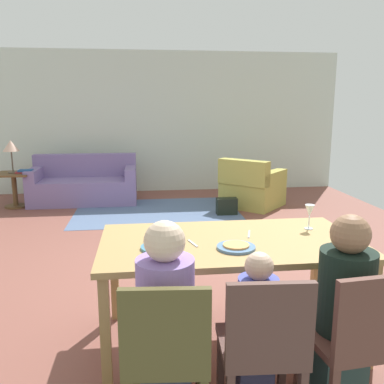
{
  "coord_description": "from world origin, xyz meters",
  "views": [
    {
      "loc": [
        -0.39,
        -4.02,
        1.66
      ],
      "look_at": [
        0.08,
        -0.18,
        0.85
      ],
      "focal_mm": 38.4,
      "sensor_mm": 36.0,
      "label": 1
    }
  ],
  "objects_px": {
    "plate_near_child": "(236,247)",
    "person_woman": "(340,317)",
    "dining_table": "(230,249)",
    "person_child": "(255,336)",
    "book_upper": "(26,170)",
    "book_lower": "(23,172)",
    "wine_glass": "(310,212)",
    "dining_chair_woman": "(358,337)",
    "plate_near_man": "(160,247)",
    "couch": "(85,185)",
    "person_man": "(166,328)",
    "handbag": "(227,206)",
    "table_lamp": "(11,147)",
    "armchair": "(251,188)",
    "dining_chair_child": "(264,344)",
    "side_table": "(14,185)",
    "dining_chair_man": "(166,351)"
  },
  "relations": [
    {
      "from": "wine_glass",
      "to": "book_upper",
      "type": "xyz_separation_m",
      "value": [
        -3.14,
        4.16,
        -0.27
      ]
    },
    {
      "from": "dining_table",
      "to": "person_woman",
      "type": "xyz_separation_m",
      "value": [
        0.48,
        -0.67,
        -0.18
      ]
    },
    {
      "from": "person_child",
      "to": "couch",
      "type": "xyz_separation_m",
      "value": [
        -1.61,
        5.3,
        -0.13
      ]
    },
    {
      "from": "armchair",
      "to": "book_lower",
      "type": "height_order",
      "value": "armchair"
    },
    {
      "from": "dining_chair_man",
      "to": "handbag",
      "type": "relative_size",
      "value": 2.72
    },
    {
      "from": "dining_chair_child",
      "to": "side_table",
      "type": "height_order",
      "value": "dining_chair_child"
    },
    {
      "from": "wine_glass",
      "to": "dining_chair_woman",
      "type": "xyz_separation_m",
      "value": [
        -0.14,
        -1.02,
        -0.4
      ]
    },
    {
      "from": "plate_near_child",
      "to": "handbag",
      "type": "height_order",
      "value": "plate_near_child"
    },
    {
      "from": "wine_glass",
      "to": "handbag",
      "type": "bearing_deg",
      "value": 88.81
    },
    {
      "from": "plate_near_child",
      "to": "armchair",
      "type": "xyz_separation_m",
      "value": [
        1.22,
        4.11,
        -0.45
      ]
    },
    {
      "from": "couch",
      "to": "dining_chair_child",
      "type": "bearing_deg",
      "value": -73.67
    },
    {
      "from": "plate_near_man",
      "to": "dining_chair_woman",
      "type": "bearing_deg",
      "value": -36.23
    },
    {
      "from": "dining_table",
      "to": "dining_chair_man",
      "type": "bearing_deg",
      "value": -120.47
    },
    {
      "from": "wine_glass",
      "to": "dining_chair_woman",
      "type": "height_order",
      "value": "wine_glass"
    },
    {
      "from": "person_man",
      "to": "handbag",
      "type": "height_order",
      "value": "person_man"
    },
    {
      "from": "plate_near_child",
      "to": "book_lower",
      "type": "bearing_deg",
      "value": 119.37
    },
    {
      "from": "dining_chair_child",
      "to": "person_woman",
      "type": "height_order",
      "value": "person_woman"
    },
    {
      "from": "dining_chair_woman",
      "to": "armchair",
      "type": "xyz_separation_m",
      "value": [
        0.72,
        4.77,
        -0.17
      ]
    },
    {
      "from": "plate_near_child",
      "to": "book_lower",
      "type": "distance_m",
      "value": 5.19
    },
    {
      "from": "person_man",
      "to": "couch",
      "type": "height_order",
      "value": "person_man"
    },
    {
      "from": "person_child",
      "to": "couch",
      "type": "distance_m",
      "value": 5.54
    },
    {
      "from": "dining_table",
      "to": "person_child",
      "type": "distance_m",
      "value": 0.72
    },
    {
      "from": "dining_chair_child",
      "to": "dining_chair_woman",
      "type": "bearing_deg",
      "value": 0.03
    },
    {
      "from": "person_woman",
      "to": "plate_near_child",
      "type": "bearing_deg",
      "value": 134.91
    },
    {
      "from": "table_lamp",
      "to": "book_lower",
      "type": "relative_size",
      "value": 2.45
    },
    {
      "from": "dining_chair_child",
      "to": "armchair",
      "type": "distance_m",
      "value": 4.93
    },
    {
      "from": "plate_near_man",
      "to": "handbag",
      "type": "bearing_deg",
      "value": 71.59
    },
    {
      "from": "plate_near_child",
      "to": "person_woman",
      "type": "height_order",
      "value": "person_woman"
    },
    {
      "from": "plate_near_child",
      "to": "wine_glass",
      "type": "relative_size",
      "value": 1.34
    },
    {
      "from": "person_man",
      "to": "armchair",
      "type": "bearing_deg",
      "value": 69.65
    },
    {
      "from": "plate_near_man",
      "to": "dining_chair_woman",
      "type": "relative_size",
      "value": 0.29
    },
    {
      "from": "plate_near_man",
      "to": "couch",
      "type": "relative_size",
      "value": 0.14
    },
    {
      "from": "couch",
      "to": "side_table",
      "type": "distance_m",
      "value": 1.14
    },
    {
      "from": "couch",
      "to": "dining_chair_woman",
      "type": "bearing_deg",
      "value": -68.97
    },
    {
      "from": "plate_near_child",
      "to": "person_man",
      "type": "relative_size",
      "value": 0.23
    },
    {
      "from": "dining_chair_woman",
      "to": "table_lamp",
      "type": "xyz_separation_m",
      "value": [
        -3.21,
        5.21,
        0.52
      ]
    },
    {
      "from": "dining_table",
      "to": "table_lamp",
      "type": "xyz_separation_m",
      "value": [
        -2.71,
        4.37,
        0.32
      ]
    },
    {
      "from": "plate_near_man",
      "to": "person_woman",
      "type": "bearing_deg",
      "value": -29.32
    },
    {
      "from": "book_lower",
      "to": "handbag",
      "type": "bearing_deg",
      "value": -15.05
    },
    {
      "from": "book_upper",
      "to": "plate_near_man",
      "type": "bearing_deg",
      "value": -65.66
    },
    {
      "from": "plate_near_child",
      "to": "armchair",
      "type": "distance_m",
      "value": 4.31
    },
    {
      "from": "couch",
      "to": "dining_table",
      "type": "bearing_deg",
      "value": -70.85
    },
    {
      "from": "dining_table",
      "to": "book_upper",
      "type": "xyz_separation_m",
      "value": [
        -2.5,
        4.34,
        -0.07
      ]
    },
    {
      "from": "person_woman",
      "to": "armchair",
      "type": "bearing_deg",
      "value": 80.9
    },
    {
      "from": "dining_table",
      "to": "side_table",
      "type": "height_order",
      "value": "dining_table"
    },
    {
      "from": "dining_table",
      "to": "book_lower",
      "type": "height_order",
      "value": "dining_table"
    },
    {
      "from": "armchair",
      "to": "plate_near_man",
      "type": "bearing_deg",
      "value": -112.87
    },
    {
      "from": "plate_near_man",
      "to": "side_table",
      "type": "height_order",
      "value": "plate_near_man"
    },
    {
      "from": "handbag",
      "to": "dining_chair_man",
      "type": "bearing_deg",
      "value": -105.58
    },
    {
      "from": "dining_chair_child",
      "to": "side_table",
      "type": "xyz_separation_m",
      "value": [
        -2.71,
        5.21,
        -0.11
      ]
    }
  ]
}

